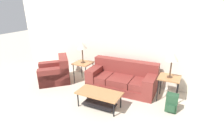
# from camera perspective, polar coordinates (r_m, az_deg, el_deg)

# --- Properties ---
(wall_back) EXTENTS (8.62, 0.06, 2.60)m
(wall_back) POSITION_cam_1_polar(r_m,az_deg,el_deg) (5.34, 6.21, 9.17)
(wall_back) COLOR silver
(wall_back) RESTS_ON ground_plane
(couch) EXTENTS (1.98, 0.92, 0.82)m
(couch) POSITION_cam_1_polar(r_m,az_deg,el_deg) (5.13, 3.37, -3.10)
(couch) COLOR maroon
(couch) RESTS_ON ground_plane
(armchair) EXTENTS (1.30, 1.30, 0.80)m
(armchair) POSITION_cam_1_polar(r_m,az_deg,el_deg) (5.91, -17.98, -0.84)
(armchair) COLOR maroon
(armchair) RESTS_ON ground_plane
(coffee_table) EXTENTS (1.09, 0.52, 0.40)m
(coffee_table) POSITION_cam_1_polar(r_m,az_deg,el_deg) (4.27, -4.22, -8.55)
(coffee_table) COLOR #A87042
(coffee_table) RESTS_ON ground_plane
(side_table_left) EXTENTS (0.53, 0.50, 0.65)m
(side_table_left) POSITION_cam_1_polar(r_m,az_deg,el_deg) (5.56, -9.39, 1.75)
(side_table_left) COLOR #A87042
(side_table_left) RESTS_ON ground_plane
(side_table_right) EXTENTS (0.53, 0.50, 0.65)m
(side_table_right) POSITION_cam_1_polar(r_m,az_deg,el_deg) (4.67, 18.19, -3.02)
(side_table_right) COLOR #A87042
(side_table_right) RESTS_ON ground_plane
(table_lamp_left) EXTENTS (0.30, 0.30, 0.66)m
(table_lamp_left) POSITION_cam_1_polar(r_m,az_deg,el_deg) (5.38, -9.78, 7.79)
(table_lamp_left) COLOR #472D1E
(table_lamp_left) RESTS_ON side_table_left
(table_lamp_right) EXTENTS (0.30, 0.30, 0.66)m
(table_lamp_right) POSITION_cam_1_polar(r_m,az_deg,el_deg) (4.47, 19.08, 4.04)
(table_lamp_right) COLOR #472D1E
(table_lamp_right) RESTS_ON side_table_right
(backpack) EXTENTS (0.26, 0.26, 0.45)m
(backpack) POSITION_cam_1_polar(r_m,az_deg,el_deg) (4.37, 18.88, -10.19)
(backpack) COLOR #23472D
(backpack) RESTS_ON ground_plane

